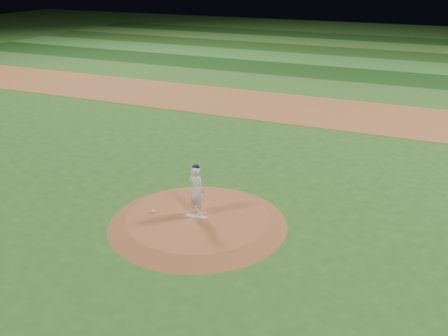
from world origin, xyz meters
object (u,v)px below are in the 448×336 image
object	(u,v)px
pitchers_mound	(198,220)
pitching_rubber	(196,217)
rosin_bag	(153,211)
pitcher_on_mound	(196,190)

from	to	relation	value
pitchers_mound	pitching_rubber	distance (m)	0.17
pitching_rubber	rosin_bag	bearing A→B (deg)	-176.19
pitchers_mound	pitcher_on_mound	bearing A→B (deg)	124.72
pitching_rubber	rosin_bag	size ratio (longest dim) A/B	4.77
pitchers_mound	pitching_rubber	size ratio (longest dim) A/B	8.41
pitchers_mound	rosin_bag	bearing A→B (deg)	-166.62
pitching_rubber	rosin_bag	distance (m)	1.39
rosin_bag	pitcher_on_mound	distance (m)	1.58
pitchers_mound	pitching_rubber	world-z (taller)	pitching_rubber
pitcher_on_mound	pitchers_mound	bearing A→B (deg)	-55.28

